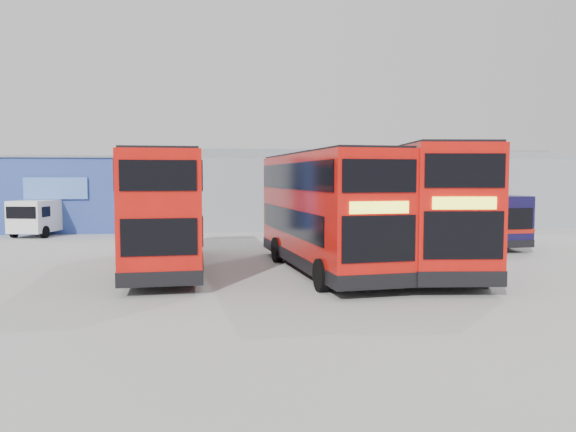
{
  "coord_description": "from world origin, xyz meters",
  "views": [
    {
      "loc": [
        -3.32,
        -23.65,
        3.73
      ],
      "look_at": [
        -0.62,
        -0.44,
        2.1
      ],
      "focal_mm": 35.0,
      "sensor_mm": 36.0,
      "label": 1
    }
  ],
  "objects_px": {
    "double_decker_left": "(164,212)",
    "single_decker_blue": "(459,218)",
    "maintenance_shed": "(366,191)",
    "double_decker_centre": "(324,213)",
    "office_block": "(73,193)",
    "panel_van": "(44,215)",
    "double_decker_right": "(416,209)"
  },
  "relations": [
    {
      "from": "office_block",
      "to": "panel_van",
      "type": "distance_m",
      "value": 4.41
    },
    {
      "from": "double_decker_right",
      "to": "single_decker_blue",
      "type": "height_order",
      "value": "double_decker_right"
    },
    {
      "from": "double_decker_left",
      "to": "double_decker_right",
      "type": "bearing_deg",
      "value": 169.94
    },
    {
      "from": "single_decker_blue",
      "to": "maintenance_shed",
      "type": "bearing_deg",
      "value": -86.55
    },
    {
      "from": "maintenance_shed",
      "to": "panel_van",
      "type": "xyz_separation_m",
      "value": [
        -22.76,
        -6.15,
        -1.33
      ]
    },
    {
      "from": "maintenance_shed",
      "to": "single_decker_blue",
      "type": "bearing_deg",
      "value": -81.04
    },
    {
      "from": "double_decker_left",
      "to": "double_decker_centre",
      "type": "bearing_deg",
      "value": 164.48
    },
    {
      "from": "office_block",
      "to": "double_decker_centre",
      "type": "xyz_separation_m",
      "value": [
        14.63,
        -19.92,
        -0.25
      ]
    },
    {
      "from": "double_decker_right",
      "to": "single_decker_blue",
      "type": "bearing_deg",
      "value": 61.8
    },
    {
      "from": "double_decker_centre",
      "to": "panel_van",
      "type": "xyz_separation_m",
      "value": [
        -15.39,
        15.78,
        -1.05
      ]
    },
    {
      "from": "maintenance_shed",
      "to": "double_decker_centre",
      "type": "bearing_deg",
      "value": -108.58
    },
    {
      "from": "single_decker_blue",
      "to": "panel_van",
      "type": "xyz_separation_m",
      "value": [
        -24.83,
        6.96,
        -0.11
      ]
    },
    {
      "from": "double_decker_right",
      "to": "office_block",
      "type": "bearing_deg",
      "value": 138.13
    },
    {
      "from": "office_block",
      "to": "single_decker_blue",
      "type": "bearing_deg",
      "value": -24.76
    },
    {
      "from": "maintenance_shed",
      "to": "single_decker_blue",
      "type": "distance_m",
      "value": 13.33
    },
    {
      "from": "maintenance_shed",
      "to": "single_decker_blue",
      "type": "xyz_separation_m",
      "value": [
        2.07,
        -13.11,
        -1.22
      ]
    },
    {
      "from": "single_decker_blue",
      "to": "double_decker_centre",
      "type": "bearing_deg",
      "value": 37.54
    },
    {
      "from": "double_decker_centre",
      "to": "single_decker_blue",
      "type": "bearing_deg",
      "value": 35.87
    },
    {
      "from": "double_decker_left",
      "to": "panel_van",
      "type": "height_order",
      "value": "double_decker_left"
    },
    {
      "from": "double_decker_left",
      "to": "single_decker_blue",
      "type": "relative_size",
      "value": 1.07
    },
    {
      "from": "maintenance_shed",
      "to": "panel_van",
      "type": "bearing_deg",
      "value": -164.88
    },
    {
      "from": "double_decker_left",
      "to": "panel_van",
      "type": "xyz_separation_m",
      "value": [
        -9.07,
        14.54,
        -1.06
      ]
    },
    {
      "from": "office_block",
      "to": "single_decker_blue",
      "type": "xyz_separation_m",
      "value": [
        24.07,
        -11.1,
        -1.19
      ]
    },
    {
      "from": "maintenance_shed",
      "to": "double_decker_centre",
      "type": "xyz_separation_m",
      "value": [
        -7.37,
        -21.93,
        -0.28
      ]
    },
    {
      "from": "double_decker_centre",
      "to": "single_decker_blue",
      "type": "distance_m",
      "value": 12.95
    },
    {
      "from": "office_block",
      "to": "maintenance_shed",
      "type": "bearing_deg",
      "value": 5.21
    },
    {
      "from": "maintenance_shed",
      "to": "double_decker_right",
      "type": "xyz_separation_m",
      "value": [
        -3.55,
        -21.69,
        -0.18
      ]
    },
    {
      "from": "double_decker_centre",
      "to": "single_decker_blue",
      "type": "height_order",
      "value": "double_decker_centre"
    },
    {
      "from": "double_decker_centre",
      "to": "single_decker_blue",
      "type": "relative_size",
      "value": 1.08
    },
    {
      "from": "office_block",
      "to": "double_decker_right",
      "type": "distance_m",
      "value": 26.98
    },
    {
      "from": "office_block",
      "to": "double_decker_centre",
      "type": "bearing_deg",
      "value": -53.72
    },
    {
      "from": "double_decker_left",
      "to": "panel_van",
      "type": "distance_m",
      "value": 17.16
    }
  ]
}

